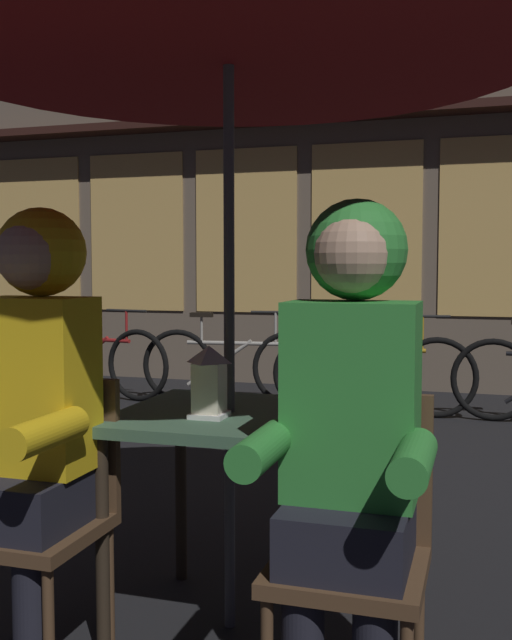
% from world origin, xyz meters
% --- Properties ---
extents(ground_plane, '(60.00, 60.00, 0.00)m').
position_xyz_m(ground_plane, '(0.00, 0.00, 0.00)').
color(ground_plane, black).
extents(cafe_table, '(0.72, 0.72, 0.74)m').
position_xyz_m(cafe_table, '(0.00, 0.00, 0.64)').
color(cafe_table, '#42664C').
rests_on(cafe_table, ground_plane).
extents(patio_umbrella, '(2.10, 2.10, 2.31)m').
position_xyz_m(patio_umbrella, '(0.00, 0.00, 2.06)').
color(patio_umbrella, '#4C4C51').
rests_on(patio_umbrella, ground_plane).
extents(lantern, '(0.11, 0.11, 0.23)m').
position_xyz_m(lantern, '(-0.03, -0.12, 0.86)').
color(lantern, white).
rests_on(lantern, cafe_table).
extents(chair_left, '(0.40, 0.40, 0.87)m').
position_xyz_m(chair_left, '(-0.48, -0.37, 0.49)').
color(chair_left, '#513823').
rests_on(chair_left, ground_plane).
extents(chair_right, '(0.40, 0.40, 0.87)m').
position_xyz_m(chair_right, '(0.48, -0.37, 0.49)').
color(chair_right, '#513823').
rests_on(chair_right, ground_plane).
extents(person_left_hooded, '(0.45, 0.56, 1.40)m').
position_xyz_m(person_left_hooded, '(-0.48, -0.43, 0.85)').
color(person_left_hooded, black).
rests_on(person_left_hooded, ground_plane).
extents(person_right_hooded, '(0.45, 0.56, 1.40)m').
position_xyz_m(person_right_hooded, '(0.48, -0.43, 0.85)').
color(person_right_hooded, black).
rests_on(person_right_hooded, ground_plane).
extents(shopfront_building, '(10.00, 0.93, 6.20)m').
position_xyz_m(shopfront_building, '(-0.34, 5.39, 3.09)').
color(shopfront_building, '#6B5B4C').
rests_on(shopfront_building, ground_plane).
extents(bicycle_nearest, '(1.67, 0.32, 0.84)m').
position_xyz_m(bicycle_nearest, '(-2.71, 3.85, 0.35)').
color(bicycle_nearest, black).
rests_on(bicycle_nearest, ground_plane).
extents(bicycle_second, '(1.68, 0.24, 0.84)m').
position_xyz_m(bicycle_second, '(-1.34, 3.91, 0.35)').
color(bicycle_second, black).
rests_on(bicycle_second, ground_plane).
extents(bicycle_third, '(1.68, 0.21, 0.84)m').
position_xyz_m(bicycle_third, '(-0.06, 3.75, 0.35)').
color(bicycle_third, black).
rests_on(bicycle_third, ground_plane).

